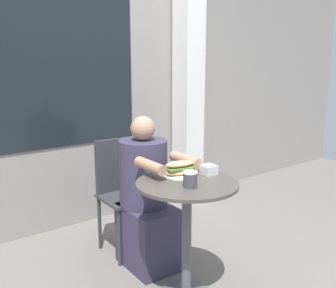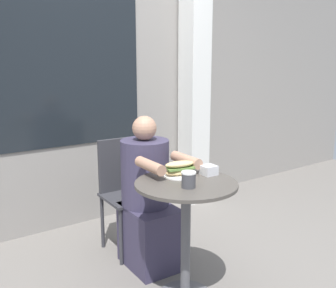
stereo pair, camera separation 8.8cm
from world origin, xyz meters
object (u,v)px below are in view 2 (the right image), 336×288
(sandwich_on_plate, at_px, (180,169))
(drink_cup, at_px, (189,180))
(seated_diner, at_px, (148,203))
(cafe_table, at_px, (186,216))
(diner_chair, at_px, (124,184))

(sandwich_on_plate, relative_size, drink_cup, 2.21)
(drink_cup, bearing_deg, seated_diner, 80.99)
(cafe_table, bearing_deg, drink_cup, -120.13)
(diner_chair, xyz_separation_m, drink_cup, (-0.10, -0.92, 0.28))
(cafe_table, height_order, diner_chair, diner_chair)
(diner_chair, bearing_deg, seated_diner, 91.72)
(drink_cup, bearing_deg, diner_chair, 83.99)
(cafe_table, relative_size, seated_diner, 0.70)
(diner_chair, bearing_deg, cafe_table, 89.39)
(cafe_table, distance_m, diner_chair, 0.84)
(seated_diner, relative_size, drink_cup, 11.82)
(seated_diner, xyz_separation_m, sandwich_on_plate, (0.00, -0.36, 0.33))
(seated_diner, bearing_deg, diner_chair, -88.28)
(sandwich_on_plate, distance_m, drink_cup, 0.23)
(seated_diner, relative_size, sandwich_on_plate, 5.34)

